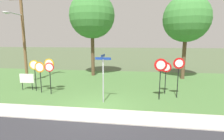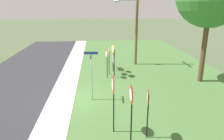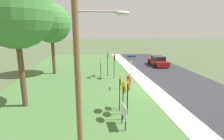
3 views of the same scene
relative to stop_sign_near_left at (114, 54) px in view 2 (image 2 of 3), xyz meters
The scene contains 13 objects.
ground_plane 5.24m from the stop_sign_near_left, 34.33° to the right, with size 160.00×160.00×0.00m, color #4C5B3D.
sidewalk_strip 5.70m from the stop_sign_near_left, 41.35° to the right, with size 44.00×1.60×0.06m, color #BCB7AD.
grass_median 5.49m from the stop_sign_near_left, 38.50° to the left, with size 44.00×12.00×0.04m, color #477038.
stop_sign_near_left is the anchor object (origin of this frame).
stop_sign_near_right 0.69m from the stop_sign_near_left, 61.90° to the right, with size 0.62×0.13×2.23m.
stop_sign_far_left 0.67m from the stop_sign_near_left, 143.69° to the right, with size 0.75×0.09×2.24m.
stop_sign_far_center 1.18m from the stop_sign_near_left, behind, with size 0.69×0.13×2.31m.
yield_sign_near_left 8.95m from the stop_sign_near_left, ahead, with size 0.72×0.10×2.65m.
yield_sign_near_right 7.78m from the stop_sign_near_left, ahead, with size 0.80×0.11×2.64m.
yield_sign_far_left 8.32m from the stop_sign_near_left, ahead, with size 0.71×0.16×2.25m.
street_name_post 4.62m from the stop_sign_near_left, 21.66° to the right, with size 0.96×0.81×2.93m.
utility_pole 4.87m from the stop_sign_near_left, 147.08° to the left, with size 2.10×2.25×8.12m.
notice_board 2.18m from the stop_sign_near_left, behind, with size 1.10×0.10×1.25m.
Camera 2 is at (11.90, 1.29, 5.44)m, focal length 33.90 mm.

